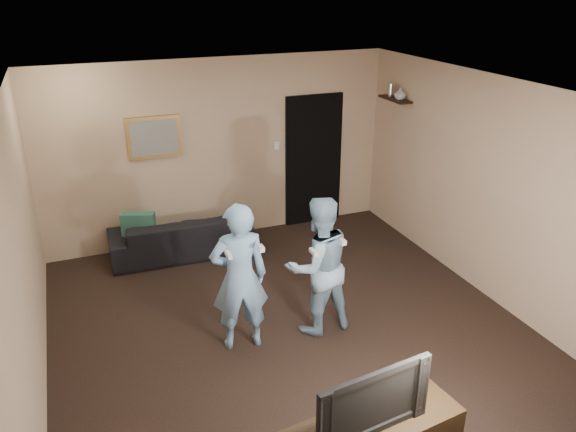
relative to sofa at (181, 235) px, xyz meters
name	(u,v)px	position (x,y,z in m)	size (l,w,h in m)	color
ground	(284,321)	(0.72, -2.09, -0.28)	(5.00, 5.00, 0.00)	black
ceiling	(284,90)	(0.72, -2.09, 2.32)	(5.00, 5.00, 0.04)	silver
wall_back	(220,151)	(0.72, 0.41, 1.02)	(5.00, 0.04, 2.60)	tan
wall_front	(423,355)	(0.72, -4.59, 1.02)	(5.00, 0.04, 2.60)	tan
wall_left	(22,257)	(-1.78, -2.09, 1.02)	(0.04, 5.00, 2.60)	tan
wall_right	(479,185)	(3.22, -2.09, 1.02)	(0.04, 5.00, 2.60)	tan
sofa	(181,235)	(0.00, 0.00, 0.00)	(1.93, 0.75, 0.56)	black
throw_pillow	(139,228)	(-0.55, 0.00, 0.20)	(0.44, 0.14, 0.44)	#1B5243
painting_frame	(154,137)	(-0.18, 0.38, 1.32)	(0.72, 0.05, 0.57)	olive
painting_canvas	(154,138)	(-0.18, 0.35, 1.32)	(0.62, 0.01, 0.47)	slate
doorway	(313,160)	(2.17, 0.38, 0.72)	(0.90, 0.06, 2.00)	black
light_switch	(276,145)	(1.57, 0.38, 1.02)	(0.08, 0.02, 0.12)	silver
wall_shelf	(395,99)	(3.11, -0.29, 1.71)	(0.20, 0.60, 0.03)	black
shelf_vase	(400,94)	(3.11, -0.41, 1.81)	(0.16, 0.16, 0.16)	#BCBCC1
shelf_figurine	(391,90)	(3.11, -0.16, 1.81)	(0.06, 0.06, 0.18)	white
television	(367,396)	(0.49, -4.31, 0.52)	(0.95, 0.12, 0.55)	black
wii_player_left	(239,277)	(0.15, -2.31, 0.52)	(0.63, 0.52, 1.60)	#7DADD9
wii_player_right	(318,266)	(1.01, -2.33, 0.49)	(0.79, 0.63, 1.55)	#88ACC6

